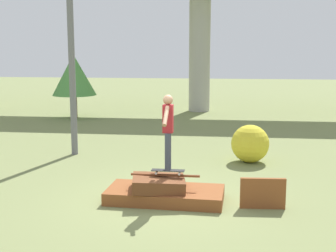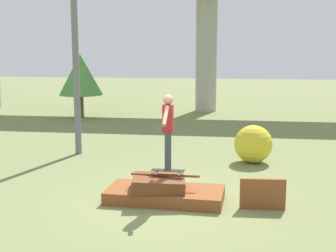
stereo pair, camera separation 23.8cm
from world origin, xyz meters
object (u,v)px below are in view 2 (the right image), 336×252
object	(u,v)px
utility_pole	(75,32)
bush_yellow_flowering	(253,144)
skater	(168,127)
tree_behind_left	(81,75)
skateboard	(168,171)

from	to	relation	value
utility_pole	bush_yellow_flowering	size ratio (longest dim) A/B	6.60
skater	bush_yellow_flowering	bearing A→B (deg)	62.00
skater	tree_behind_left	world-z (taller)	tree_behind_left
skater	utility_pole	xyz separation A→B (m)	(-3.48, 4.18, 2.14)
skateboard	skater	world-z (taller)	skater
skateboard	skater	xyz separation A→B (m)	(0.00, -0.00, 0.98)
utility_pole	tree_behind_left	bearing A→B (deg)	107.62
skater	utility_pole	size ratio (longest dim) A/B	0.23
skateboard	tree_behind_left	size ratio (longest dim) A/B	0.24
tree_behind_left	bush_yellow_flowering	world-z (taller)	tree_behind_left
tree_behind_left	utility_pole	bearing A→B (deg)	-72.38
skateboard	skater	size ratio (longest dim) A/B	0.44
skateboard	tree_behind_left	xyz separation A→B (m)	(-5.85, 11.67, 1.36)
skateboard	skater	bearing A→B (deg)	-4.76
utility_pole	skater	bearing A→B (deg)	-50.26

